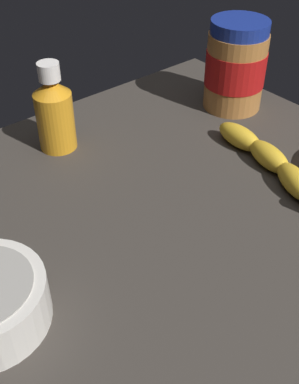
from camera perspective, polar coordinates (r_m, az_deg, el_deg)
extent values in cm
cube|color=#38332D|center=(60.51, -0.44, -5.23)|extent=(78.72, 64.45, 4.14)
ellipsoid|color=yellow|center=(65.86, 16.95, 1.19)|extent=(5.98, 8.48, 3.18)
ellipsoid|color=yellow|center=(69.76, 14.00, 4.11)|extent=(4.77, 8.36, 3.18)
ellipsoid|color=yellow|center=(73.35, 10.63, 6.50)|extent=(3.39, 7.95, 3.18)
cylinder|color=#B27238|center=(82.11, 10.11, 13.93)|extent=(9.63, 9.63, 12.52)
cylinder|color=#B71414|center=(81.85, 10.16, 14.33)|extent=(9.82, 9.82, 5.64)
cylinder|color=navy|center=(79.39, 10.73, 18.71)|extent=(9.24, 9.24, 2.10)
cylinder|color=orange|center=(71.82, -11.08, 8.27)|extent=(5.49, 5.49, 8.70)
cone|color=orange|center=(69.31, -11.63, 12.12)|extent=(5.49, 5.49, 2.09)
cylinder|color=white|center=(68.34, -11.88, 13.82)|extent=(3.07, 3.07, 2.48)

